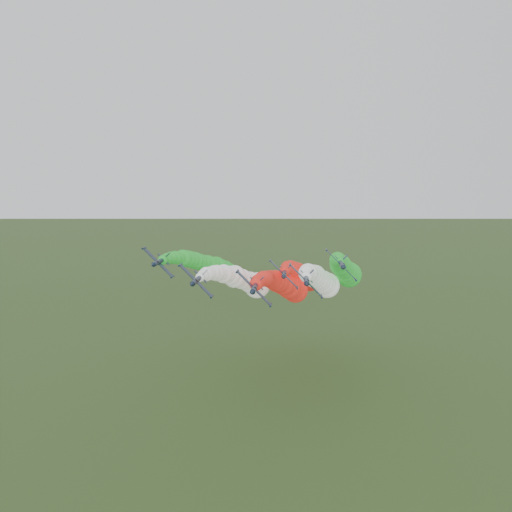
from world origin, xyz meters
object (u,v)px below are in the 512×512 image
object	(u,v)px
jet_lead	(284,285)
jet_outer_right	(344,269)
jet_inner_right	(319,280)
jet_trail	(302,275)
jet_outer_left	(211,267)
jet_inner_left	(243,280)

from	to	relation	value
jet_lead	jet_outer_right	world-z (taller)	jet_outer_right
jet_lead	jet_outer_right	distance (m)	23.91
jet_inner_right	jet_trail	distance (m)	17.47
jet_inner_right	jet_outer_left	xyz separation A→B (m)	(-33.15, 9.29, 1.99)
jet_inner_left	jet_outer_left	world-z (taller)	jet_outer_left
jet_inner_left	jet_inner_right	world-z (taller)	jet_inner_right
jet_inner_right	jet_outer_right	world-z (taller)	jet_outer_right
jet_lead	jet_outer_left	size ratio (longest dim) A/B	1.01
jet_lead	jet_inner_left	size ratio (longest dim) A/B	1.00
jet_inner_left	jet_outer_right	size ratio (longest dim) A/B	1.00
jet_trail	jet_inner_right	bearing A→B (deg)	-73.63
jet_lead	jet_outer_left	bearing A→B (deg)	146.84
jet_inner_left	jet_outer_right	world-z (taller)	jet_outer_right
jet_lead	jet_inner_right	size ratio (longest dim) A/B	1.00
jet_lead	jet_inner_left	xyz separation A→B (m)	(-12.26, 5.62, 0.21)
jet_lead	jet_outer_right	bearing A→B (deg)	41.16
jet_inner_right	jet_trail	xyz separation A→B (m)	(-4.91, 16.70, -1.55)
jet_outer_left	jet_trail	xyz separation A→B (m)	(28.24, 7.41, -3.55)
jet_trail	jet_outer_right	bearing A→B (deg)	-28.23
jet_outer_left	jet_inner_left	bearing A→B (deg)	-41.09
jet_lead	jet_inner_left	world-z (taller)	jet_inner_left
jet_inner_left	jet_outer_right	bearing A→B (deg)	18.41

